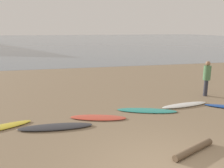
% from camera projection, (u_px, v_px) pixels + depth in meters
% --- Properties ---
extents(ground_plane, '(120.00, 120.00, 0.20)m').
position_uv_depth(ground_plane, '(95.00, 83.00, 14.79)').
color(ground_plane, '#8C7559').
rests_on(ground_plane, ground).
extents(ocean_water, '(140.00, 100.00, 0.01)m').
position_uv_depth(ocean_water, '(64.00, 40.00, 67.22)').
color(ocean_water, slate).
rests_on(ocean_water, ground).
extents(surfboard_3, '(2.48, 0.73, 0.10)m').
position_uv_depth(surfboard_3, '(56.00, 127.00, 7.87)').
color(surfboard_3, '#333338').
rests_on(surfboard_3, ground).
extents(surfboard_4, '(2.15, 1.15, 0.07)m').
position_uv_depth(surfboard_4, '(98.00, 118.00, 8.72)').
color(surfboard_4, '#D84C38').
rests_on(surfboard_4, ground).
extents(surfboard_5, '(2.44, 1.33, 0.06)m').
position_uv_depth(surfboard_5, '(147.00, 110.00, 9.48)').
color(surfboard_5, teal).
rests_on(surfboard_5, ground).
extents(surfboard_6, '(2.28, 0.77, 0.09)m').
position_uv_depth(surfboard_6, '(185.00, 105.00, 10.12)').
color(surfboard_6, white).
rests_on(surfboard_6, ground).
extents(person_2, '(0.35, 0.35, 1.72)m').
position_uv_depth(person_2, '(207.00, 76.00, 11.43)').
color(person_2, '#2D2D38').
rests_on(person_2, ground).
extents(driftwood_log, '(1.50, 0.80, 0.18)m').
position_uv_depth(driftwood_log, '(193.00, 149.00, 6.32)').
color(driftwood_log, brown).
rests_on(driftwood_log, ground).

